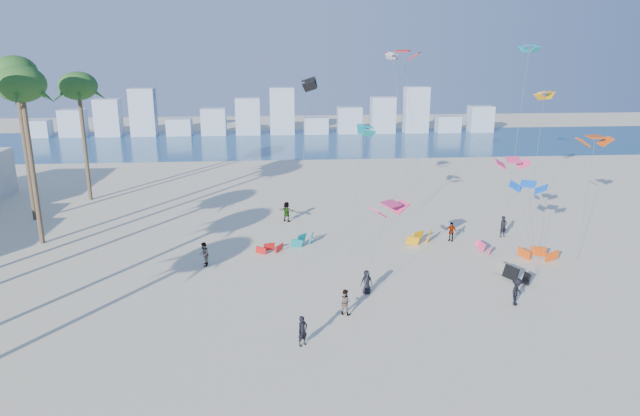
{
  "coord_description": "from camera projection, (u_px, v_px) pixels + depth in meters",
  "views": [
    {
      "loc": [
        -0.24,
        -24.12,
        15.96
      ],
      "look_at": [
        3.0,
        16.0,
        4.5
      ],
      "focal_mm": 32.44,
      "sensor_mm": 36.0,
      "label": 1
    }
  ],
  "objects": [
    {
      "name": "kitesurfer_near",
      "position": [
        303.0,
        331.0,
        31.5
      ],
      "size": [
        0.76,
        0.72,
        1.74
      ],
      "primitive_type": "imported",
      "rotation": [
        0.0,
        0.0,
        0.65
      ],
      "color": "black",
      "rests_on": "ground"
    },
    {
      "name": "kitesurfers_far",
      "position": [
        361.0,
        244.0,
        45.22
      ],
      "size": [
        25.53,
        20.51,
        1.88
      ],
      "color": "black",
      "rests_on": "ground"
    },
    {
      "name": "kitesurfer_mid",
      "position": [
        345.0,
        302.0,
        35.19
      ],
      "size": [
        0.99,
        0.91,
        1.63
      ],
      "primitive_type": "imported",
      "rotation": [
        0.0,
        0.0,
        2.67
      ],
      "color": "gray",
      "rests_on": "ground"
    },
    {
      "name": "flying_kites",
      "position": [
        445.0,
        103.0,
        48.68
      ],
      "size": [
        26.11,
        28.46,
        16.28
      ],
      "color": "#F0356A",
      "rests_on": "ground"
    },
    {
      "name": "ground",
      "position": [
        284.0,
        392.0,
        27.51
      ],
      "size": [
        220.0,
        220.0,
        0.0
      ],
      "primitive_type": "plane",
      "color": "beige",
      "rests_on": "ground"
    },
    {
      "name": "ocean",
      "position": [
        275.0,
        143.0,
        96.54
      ],
      "size": [
        220.0,
        220.0,
        0.0
      ],
      "primitive_type": "plane",
      "color": "navy",
      "rests_on": "ground"
    },
    {
      "name": "grounded_kites",
      "position": [
        436.0,
        251.0,
        44.89
      ],
      "size": [
        23.56,
        11.79,
        0.96
      ],
      "color": "red",
      "rests_on": "ground"
    },
    {
      "name": "distant_skyline",
      "position": [
        268.0,
        117.0,
        105.19
      ],
      "size": [
        85.0,
        3.0,
        8.4
      ],
      "color": "#9EADBF",
      "rests_on": "ground"
    }
  ]
}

